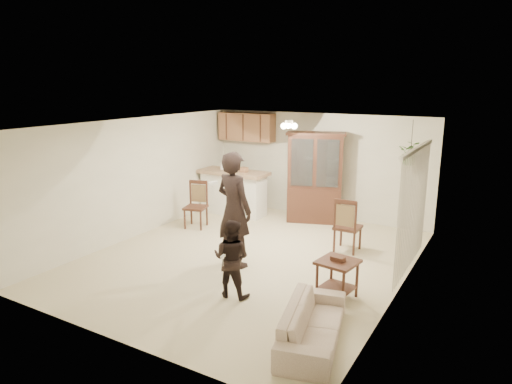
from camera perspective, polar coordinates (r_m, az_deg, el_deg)
The scene contains 23 objects.
floor at distance 8.63m, azimuth -0.89°, elevation -8.26°, with size 6.50×6.50×0.00m, color beige.
ceiling at distance 8.04m, azimuth -0.96°, elevation 8.50°, with size 5.50×6.50×0.02m, color white.
wall_back at distance 11.10m, azimuth 7.76°, elevation 3.30°, with size 5.50×0.02×2.50m, color silver.
wall_front at distance 5.83m, azimuth -17.72°, elevation -6.80°, with size 5.50×0.02×2.50m, color silver.
wall_left at distance 9.92m, azimuth -14.68°, elevation 1.73°, with size 0.02×6.50×2.50m, color silver.
wall_right at distance 7.27m, azimuth 18.01°, elevation -2.77°, with size 0.02×6.50×2.50m, color silver.
breakfast_bar at distance 11.32m, azimuth -2.81°, elevation -0.28°, with size 1.60×0.55×1.00m, color white.
bar_top at distance 11.20m, azimuth -2.85°, elevation 2.45°, with size 1.75×0.70×0.08m, color tan.
upper_cabinets at distance 11.67m, azimuth -1.18°, elevation 8.14°, with size 1.50×0.34×0.70m, color brown.
vertical_blinds at distance 8.17m, azimuth 19.03°, elevation -2.16°, with size 0.06×2.30×2.10m, color beige, non-canonical shape.
ceiling_fixture at distance 9.01m, azimuth 4.13°, elevation 8.38°, with size 0.36×0.36×0.20m, color beige, non-canonical shape.
hanging_plant at distance 9.54m, azimuth 18.77°, elevation 4.66°, with size 0.43×0.37×0.48m, color #316127.
plant_cord at distance 9.50m, azimuth 18.92°, elevation 6.60°, with size 0.01×0.01×0.65m, color #29241E.
sofa at distance 5.97m, azimuth 7.13°, elevation -15.03°, with size 1.87×0.73×0.73m, color #F2DFC7.
adult at distance 8.06m, azimuth -2.75°, elevation -3.10°, with size 0.66×0.43×1.80m, color black.
child at distance 6.98m, azimuth -3.10°, elevation -7.78°, with size 0.66×0.51×1.35m, color black.
china_hutch at distance 10.65m, azimuth 7.38°, elevation 1.72°, with size 1.43×0.91×2.11m.
side_table at distance 7.14m, azimuth 10.10°, elevation -10.62°, with size 0.63×0.63×0.67m.
chair_bar at distance 10.39m, azimuth -7.53°, elevation -2.82°, with size 0.57×0.57×1.05m.
chair_hutch_left at distance 10.91m, azimuth 8.65°, elevation -2.27°, with size 0.55×0.55×0.92m.
chair_hutch_right at distance 9.08m, azimuth 11.36°, elevation -5.38°, with size 0.48×0.48×1.07m.
controller_adult at distance 7.57m, azimuth -5.42°, elevation 1.08°, with size 0.06×0.18×0.06m, color white.
controller_child at distance 6.72m, azimuth -4.16°, elevation -8.02°, with size 0.03×0.11×0.03m, color white.
Camera 1 is at (4.13, -6.86, 3.22)m, focal length 32.00 mm.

